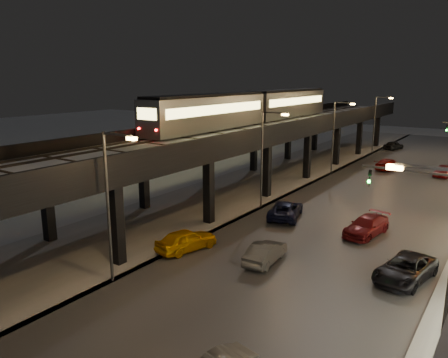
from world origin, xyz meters
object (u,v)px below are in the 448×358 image
Objects in this scene: car_onc_dark at (405,270)px; car_onc_red at (443,171)px; car_taxi at (186,241)px; car_mid_silver at (286,210)px; car_mid_dark at (388,165)px; subway_train at (254,107)px; car_onc_white at (366,227)px; car_near_white at (265,253)px; car_far_white at (394,146)px.

car_onc_dark is 32.28m from car_onc_red.
car_taxi is 10.82m from car_mid_silver.
car_mid_silver is 1.06× the size of car_mid_dark.
subway_train is 19.81m from car_mid_dark.
car_onc_dark reaches higher than car_mid_dark.
car_taxi reaches higher than car_onc_red.
car_mid_dark is 0.95× the size of car_onc_dark.
car_onc_red is at bearing -92.58° from car_taxi.
car_onc_white reaches higher than car_mid_dark.
car_mid_silver is 1.06× the size of car_onc_white.
subway_train reaches higher than car_onc_white.
subway_train is 7.45× the size of car_onc_white.
car_onc_dark is at bearing -168.56° from car_near_white.
car_onc_white is 1.21× the size of car_onc_red.
car_taxi is at bearing 8.23° from car_near_white.
subway_train is 8.78× the size of car_near_white.
car_far_white is 0.81× the size of car_onc_dark.
subway_train is at bearing -65.70° from car_mid_silver.
car_onc_red reaches higher than car_near_white.
car_onc_dark is (11.26, -6.82, -0.01)m from car_mid_silver.
car_onc_dark is (12.56, -49.86, 0.00)m from car_far_white.
subway_train reaches higher than car_mid_dark.
car_mid_dark is at bearing -82.51° from car_taxi.
car_onc_red is at bearing -173.54° from car_mid_dark.
car_near_white is 1.00× the size of car_far_white.
car_onc_red is (8.72, 25.36, -0.03)m from car_mid_silver.
car_far_white is 20.32m from car_onc_red.
car_far_white reaches higher than car_onc_red.
subway_train is at bearing 152.33° from car_onc_white.
car_near_white is 9.73m from car_mid_silver.
car_onc_white is at bearing -118.89° from car_near_white.
car_taxi reaches higher than car_onc_dark.
car_mid_dark is 1.21× the size of car_onc_red.
subway_train reaches higher than car_near_white.
car_mid_dark is at bearing -93.37° from car_near_white.
car_onc_red is (11.22, 35.88, -0.08)m from car_taxi.
car_mid_silver is 1.01× the size of car_onc_dark.
car_mid_dark is (13.15, 12.65, -7.71)m from subway_train.
car_taxi reaches higher than car_mid_silver.
subway_train is 23.79m from car_onc_white.
car_far_white is at bearing -76.50° from car_taxi.
car_onc_white is 25.74m from car_onc_red.
car_mid_dark is at bearing 43.89° from subway_train.
car_onc_white is at bearing 161.63° from car_mid_silver.
car_far_white is (9.70, 29.91, -7.71)m from subway_train.
car_far_white is (-3.44, 17.27, 0.00)m from car_mid_dark.
car_far_white is at bearing -90.12° from car_near_white.
car_mid_dark reaches higher than car_near_white.
car_onc_red is (19.72, 12.23, -7.73)m from subway_train.
car_onc_dark is 7.74m from car_onc_white.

